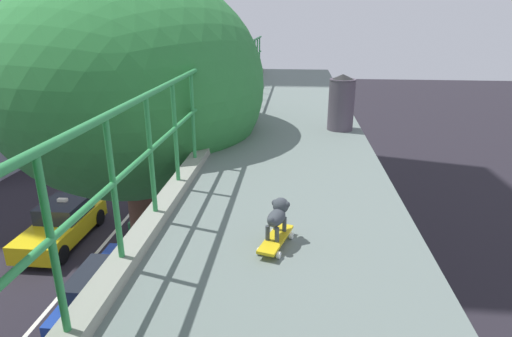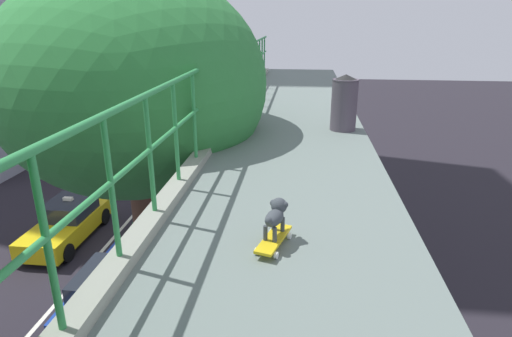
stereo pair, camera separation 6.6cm
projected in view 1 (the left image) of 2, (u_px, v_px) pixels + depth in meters
name	position (u px, v px, depth m)	size (l,w,h in m)	color
car_blue_fifth	(110.00, 287.00, 12.51)	(2.02, 4.26, 1.30)	#1D3C9A
car_yellow_cab_sixth	(62.00, 224.00, 16.16)	(1.75, 4.29, 1.63)	yellow
car_green_seventh	(167.00, 205.00, 17.90)	(1.87, 4.31, 1.38)	#226B3A
city_bus	(156.00, 117.00, 28.18)	(2.52, 10.04, 3.30)	beige
roadside_tree_mid	(130.00, 89.00, 7.06)	(4.47, 4.47, 8.93)	brown
toy_skateboard	(276.00, 239.00, 3.52)	(0.29, 0.55, 0.08)	yellow
small_dog	(278.00, 214.00, 3.52)	(0.21, 0.37, 0.29)	#3D4349
litter_bin	(341.00, 102.00, 7.07)	(0.44, 0.44, 0.93)	#514554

